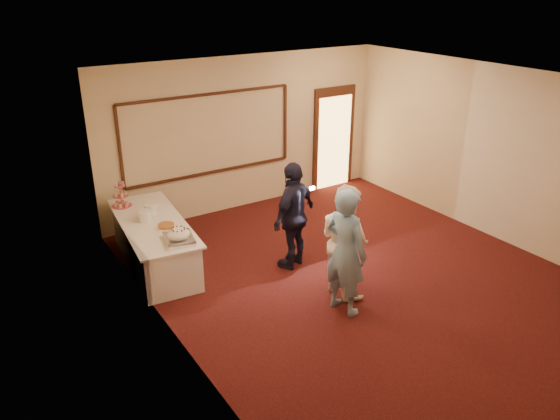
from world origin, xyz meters
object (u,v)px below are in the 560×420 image
object	(u,v)px
tart	(166,226)
guest	(294,215)
cupcake_stand	(121,196)
buffet_table	(154,243)
plate_stack_a	(145,216)
pavlova_tray	(179,236)
plate_stack_b	(150,209)
woman	(345,240)
man	(346,252)

from	to	relation	value
tart	guest	world-z (taller)	guest
cupcake_stand	buffet_table	bearing A→B (deg)	-76.75
buffet_table	cupcake_stand	world-z (taller)	cupcake_stand
plate_stack_a	pavlova_tray	bearing A→B (deg)	-80.08
plate_stack_b	woman	xyz separation A→B (m)	(1.97, -2.55, -0.02)
guest	plate_stack_a	bearing A→B (deg)	-56.66
tart	woman	bearing A→B (deg)	-44.33
buffet_table	pavlova_tray	xyz separation A→B (m)	(0.08, -0.89, 0.47)
buffet_table	man	world-z (taller)	man
plate_stack_b	guest	distance (m)	2.34
pavlova_tray	woman	size ratio (longest dim) A/B	0.36
pavlova_tray	tart	world-z (taller)	pavlova_tray
tart	plate_stack_b	bearing A→B (deg)	91.36
man	woman	bearing A→B (deg)	-49.14
plate_stack_a	plate_stack_b	distance (m)	0.28
pavlova_tray	man	size ratio (longest dim) A/B	0.34
man	woman	distance (m)	0.51
man	plate_stack_a	bearing A→B (deg)	22.19
plate_stack_b	tart	distance (m)	0.64
plate_stack_b	tart	world-z (taller)	plate_stack_b
cupcake_stand	tart	xyz separation A→B (m)	(0.31, -1.21, -0.15)
plate_stack_b	pavlova_tray	bearing A→B (deg)	-90.11
plate_stack_a	plate_stack_b	world-z (taller)	same
cupcake_stand	woman	distance (m)	3.86
plate_stack_a	woman	size ratio (longest dim) A/B	0.12
woman	guest	size ratio (longest dim) A/B	0.96
pavlova_tray	plate_stack_b	world-z (taller)	pavlova_tray
plate_stack_a	woman	world-z (taller)	woman
plate_stack_b	man	distance (m)	3.39
cupcake_stand	man	xyz separation A→B (m)	(1.96, -3.53, -0.04)
guest	plate_stack_b	bearing A→B (deg)	-63.39
buffet_table	man	bearing A→B (deg)	-56.52
plate_stack_a	woman	distance (m)	3.17
buffet_table	plate_stack_a	bearing A→B (deg)	138.53
cupcake_stand	plate_stack_a	size ratio (longest dim) A/B	2.35
buffet_table	cupcake_stand	distance (m)	1.05
plate_stack_a	man	size ratio (longest dim) A/B	0.11
woman	tart	bearing A→B (deg)	44.62
plate_stack_a	woman	bearing A→B (deg)	-47.38
buffet_table	tart	distance (m)	0.54
cupcake_stand	man	distance (m)	4.04
buffet_table	pavlova_tray	size ratio (longest dim) A/B	4.19
plate_stack_b	guest	xyz separation A→B (m)	(1.80, -1.50, 0.02)
cupcake_stand	man	world-z (taller)	man
pavlova_tray	buffet_table	bearing A→B (deg)	95.36
cupcake_stand	woman	xyz separation A→B (m)	(2.27, -3.13, -0.10)
guest	man	bearing A→B (deg)	61.38
buffet_table	plate_stack_b	distance (m)	0.56
woman	cupcake_stand	bearing A→B (deg)	34.87
man	plate_stack_b	bearing A→B (deg)	17.73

